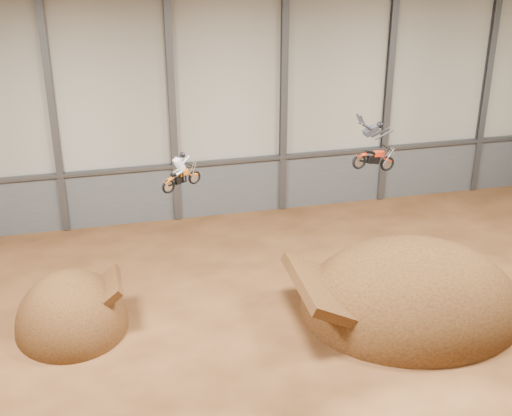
{
  "coord_description": "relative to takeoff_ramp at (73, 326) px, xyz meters",
  "views": [
    {
      "loc": [
        -7.65,
        -24.96,
        19.09
      ],
      "look_at": [
        -0.88,
        4.0,
        5.34
      ],
      "focal_mm": 50.0,
      "sensor_mm": 36.0,
      "label": 1
    }
  ],
  "objects": [
    {
      "name": "floor",
      "position": [
        9.67,
        -4.32,
        0.0
      ],
      "size": [
        40.0,
        40.0,
        0.0
      ],
      "primitive_type": "plane",
      "color": "#4E2B14",
      "rests_on": "ground"
    },
    {
      "name": "back_wall",
      "position": [
        9.67,
        10.68,
        7.0
      ],
      "size": [
        40.0,
        0.1,
        14.0
      ],
      "primitive_type": "cube",
      "color": "#A9A595",
      "rests_on": "ground"
    },
    {
      "name": "ceiling",
      "position": [
        9.67,
        -4.32,
        14.0
      ],
      "size": [
        40.0,
        40.0,
        0.0
      ],
      "primitive_type": "plane",
      "color": "black",
      "rests_on": "back_wall"
    },
    {
      "name": "lower_band_back",
      "position": [
        9.67,
        10.58,
        1.75
      ],
      "size": [
        39.8,
        0.18,
        3.5
      ],
      "primitive_type": "cube",
      "color": "#53575B",
      "rests_on": "ground"
    },
    {
      "name": "steel_rail",
      "position": [
        9.67,
        10.43,
        3.55
      ],
      "size": [
        39.8,
        0.35,
        0.2
      ],
      "primitive_type": "cube",
      "color": "#47494F",
      "rests_on": "lower_band_back"
    },
    {
      "name": "steel_column_1",
      "position": [
        -0.33,
        10.48,
        7.0
      ],
      "size": [
        0.4,
        0.36,
        13.9
      ],
      "primitive_type": "cube",
      "color": "#47494F",
      "rests_on": "ground"
    },
    {
      "name": "steel_column_2",
      "position": [
        6.34,
        10.48,
        7.0
      ],
      "size": [
        0.4,
        0.36,
        13.9
      ],
      "primitive_type": "cube",
      "color": "#47494F",
      "rests_on": "ground"
    },
    {
      "name": "steel_column_3",
      "position": [
        13.0,
        10.48,
        7.0
      ],
      "size": [
        0.4,
        0.36,
        13.9
      ],
      "primitive_type": "cube",
      "color": "#47494F",
      "rests_on": "ground"
    },
    {
      "name": "steel_column_4",
      "position": [
        19.67,
        10.48,
        7.0
      ],
      "size": [
        0.4,
        0.36,
        13.9
      ],
      "primitive_type": "cube",
      "color": "#47494F",
      "rests_on": "ground"
    },
    {
      "name": "steel_column_5",
      "position": [
        26.34,
        10.48,
        7.0
      ],
      "size": [
        0.4,
        0.36,
        13.9
      ],
      "primitive_type": "cube",
      "color": "#47494F",
      "rests_on": "ground"
    },
    {
      "name": "takeoff_ramp",
      "position": [
        0.0,
        0.0,
        0.0
      ],
      "size": [
        5.22,
        6.02,
        5.22
      ],
      "primitive_type": "ellipsoid",
      "color": "#39200E",
      "rests_on": "ground"
    },
    {
      "name": "landing_ramp",
      "position": [
        16.11,
        -2.15,
        0.0
      ],
      "size": [
        10.93,
        9.67,
        6.31
      ],
      "primitive_type": "ellipsoid",
      "color": "#39200E",
      "rests_on": "ground"
    },
    {
      "name": "fmx_rider_a",
      "position": [
        5.38,
        -0.73,
        7.73
      ],
      "size": [
        2.19,
        1.61,
        1.89
      ],
      "primitive_type": null,
      "rotation": [
        0.0,
        -0.04,
        0.47
      ],
      "color": "#DE6009"
    },
    {
      "name": "fmx_rider_b",
      "position": [
        14.44,
        -0.1,
        7.95
      ],
      "size": [
        3.62,
        1.42,
        3.19
      ],
      "primitive_type": null,
      "rotation": [
        0.0,
        0.21,
        0.16
      ],
      "color": "red"
    }
  ]
}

